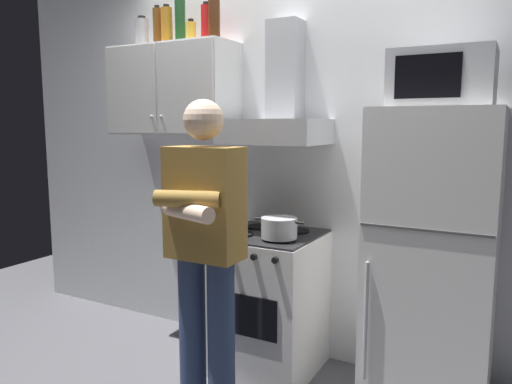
{
  "coord_description": "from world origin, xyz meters",
  "views": [
    {
      "loc": [
        1.27,
        -2.32,
        1.52
      ],
      "look_at": [
        0.0,
        0.0,
        1.15
      ],
      "focal_mm": 34.19,
      "sensor_mm": 36.0,
      "label": 1
    }
  ],
  "objects_px": {
    "range_hood": "(278,111)",
    "bottle_beer_brown": "(157,27)",
    "bottle_soda_red": "(206,23)",
    "bottle_rum_dark": "(214,15)",
    "microwave": "(442,79)",
    "bottle_spice_jar": "(191,32)",
    "person_standing": "(205,248)",
    "bottle_liquor_amber": "(167,26)",
    "cooking_pot": "(279,228)",
    "stove_oven": "(268,301)",
    "bottle_canister_steel": "(142,33)",
    "refrigerator": "(432,265)",
    "bottle_wine_green": "(180,20)",
    "upper_cabinet": "(173,90)"
  },
  "relations": [
    {
      "from": "microwave",
      "to": "bottle_spice_jar",
      "type": "distance_m",
      "value": 1.62
    },
    {
      "from": "bottle_wine_green",
      "to": "bottle_canister_steel",
      "type": "relative_size",
      "value": 1.55
    },
    {
      "from": "bottle_canister_steel",
      "to": "cooking_pot",
      "type": "bearing_deg",
      "value": -11.73
    },
    {
      "from": "microwave",
      "to": "cooking_pot",
      "type": "distance_m",
      "value": 1.16
    },
    {
      "from": "range_hood",
      "to": "bottle_canister_steel",
      "type": "distance_m",
      "value": 1.2
    },
    {
      "from": "stove_oven",
      "to": "bottle_liquor_amber",
      "type": "xyz_separation_m",
      "value": [
        -0.85,
        0.13,
        1.74
      ]
    },
    {
      "from": "person_standing",
      "to": "bottle_spice_jar",
      "type": "relative_size",
      "value": 11.25
    },
    {
      "from": "bottle_soda_red",
      "to": "bottle_beer_brown",
      "type": "distance_m",
      "value": 0.4
    },
    {
      "from": "bottle_spice_jar",
      "to": "bottle_beer_brown",
      "type": "bearing_deg",
      "value": 171.08
    },
    {
      "from": "upper_cabinet",
      "to": "bottle_wine_green",
      "type": "xyz_separation_m",
      "value": [
        0.06,
        0.02,
        0.46
      ]
    },
    {
      "from": "microwave",
      "to": "bottle_beer_brown",
      "type": "distance_m",
      "value": 1.95
    },
    {
      "from": "microwave",
      "to": "upper_cabinet",
      "type": "bearing_deg",
      "value": 176.52
    },
    {
      "from": "refrigerator",
      "to": "person_standing",
      "type": "distance_m",
      "value": 1.17
    },
    {
      "from": "person_standing",
      "to": "bottle_canister_steel",
      "type": "xyz_separation_m",
      "value": [
        -1.01,
        0.73,
        1.25
      ]
    },
    {
      "from": "bottle_beer_brown",
      "to": "bottle_soda_red",
      "type": "bearing_deg",
      "value": 1.36
    },
    {
      "from": "stove_oven",
      "to": "microwave",
      "type": "xyz_separation_m",
      "value": [
        0.95,
        0.02,
        1.31
      ]
    },
    {
      "from": "bottle_liquor_amber",
      "to": "person_standing",
      "type": "bearing_deg",
      "value": -42.85
    },
    {
      "from": "stove_oven",
      "to": "bottle_spice_jar",
      "type": "xyz_separation_m",
      "value": [
        -0.62,
        0.1,
        1.68
      ]
    },
    {
      "from": "cooking_pot",
      "to": "bottle_spice_jar",
      "type": "distance_m",
      "value": 1.42
    },
    {
      "from": "bottle_soda_red",
      "to": "bottle_liquor_amber",
      "type": "distance_m",
      "value": 0.31
    },
    {
      "from": "range_hood",
      "to": "bottle_rum_dark",
      "type": "bearing_deg",
      "value": -175.75
    },
    {
      "from": "bottle_beer_brown",
      "to": "stove_oven",
      "type": "bearing_deg",
      "value": -9.08
    },
    {
      "from": "stove_oven",
      "to": "bottle_beer_brown",
      "type": "relative_size",
      "value": 3.16
    },
    {
      "from": "person_standing",
      "to": "bottle_canister_steel",
      "type": "bearing_deg",
      "value": 144.05
    },
    {
      "from": "bottle_canister_steel",
      "to": "bottle_spice_jar",
      "type": "distance_m",
      "value": 0.44
    },
    {
      "from": "bottle_rum_dark",
      "to": "person_standing",
      "type": "bearing_deg",
      "value": -61.01
    },
    {
      "from": "person_standing",
      "to": "bottle_rum_dark",
      "type": "relative_size",
      "value": 5.23
    },
    {
      "from": "bottle_canister_steel",
      "to": "stove_oven",
      "type": "bearing_deg",
      "value": -6.89
    },
    {
      "from": "microwave",
      "to": "bottle_rum_dark",
      "type": "distance_m",
      "value": 1.46
    },
    {
      "from": "cooking_pot",
      "to": "bottle_spice_jar",
      "type": "xyz_separation_m",
      "value": [
        -0.75,
        0.22,
        1.18
      ]
    },
    {
      "from": "bottle_canister_steel",
      "to": "bottle_soda_red",
      "type": "bearing_deg",
      "value": 3.49
    },
    {
      "from": "person_standing",
      "to": "bottle_spice_jar",
      "type": "xyz_separation_m",
      "value": [
        -0.57,
        0.71,
        1.22
      ]
    },
    {
      "from": "upper_cabinet",
      "to": "bottle_spice_jar",
      "type": "bearing_deg",
      "value": -8.01
    },
    {
      "from": "range_hood",
      "to": "bottle_beer_brown",
      "type": "distance_m",
      "value": 1.11
    },
    {
      "from": "microwave",
      "to": "bottle_canister_steel",
      "type": "distance_m",
      "value": 2.06
    },
    {
      "from": "bottle_wine_green",
      "to": "bottle_beer_brown",
      "type": "xyz_separation_m",
      "value": [
        -0.2,
        0.0,
        -0.03
      ]
    },
    {
      "from": "cooking_pot",
      "to": "bottle_wine_green",
      "type": "xyz_separation_m",
      "value": [
        -0.87,
        0.27,
        1.28
      ]
    },
    {
      "from": "bottle_beer_brown",
      "to": "refrigerator",
      "type": "bearing_deg",
      "value": -4.53
    },
    {
      "from": "bottle_soda_red",
      "to": "bottle_rum_dark",
      "type": "relative_size",
      "value": 0.81
    },
    {
      "from": "person_standing",
      "to": "refrigerator",
      "type": "bearing_deg",
      "value": 31.23
    },
    {
      "from": "cooking_pot",
      "to": "bottle_liquor_amber",
      "type": "distance_m",
      "value": 1.6
    },
    {
      "from": "bottle_wine_green",
      "to": "bottle_canister_steel",
      "type": "height_order",
      "value": "bottle_wine_green"
    },
    {
      "from": "bottle_rum_dark",
      "to": "bottle_beer_brown",
      "type": "height_order",
      "value": "bottle_rum_dark"
    },
    {
      "from": "cooking_pot",
      "to": "bottle_liquor_amber",
      "type": "relative_size",
      "value": 1.15
    },
    {
      "from": "cooking_pot",
      "to": "bottle_rum_dark",
      "type": "height_order",
      "value": "bottle_rum_dark"
    },
    {
      "from": "person_standing",
      "to": "microwave",
      "type": "bearing_deg",
      "value": 32.0
    },
    {
      "from": "bottle_beer_brown",
      "to": "range_hood",
      "type": "bearing_deg",
      "value": -1.46
    },
    {
      "from": "person_standing",
      "to": "bottle_liquor_amber",
      "type": "height_order",
      "value": "bottle_liquor_amber"
    },
    {
      "from": "bottle_beer_brown",
      "to": "bottle_spice_jar",
      "type": "height_order",
      "value": "bottle_beer_brown"
    },
    {
      "from": "refrigerator",
      "to": "bottle_liquor_amber",
      "type": "height_order",
      "value": "bottle_liquor_amber"
    }
  ]
}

